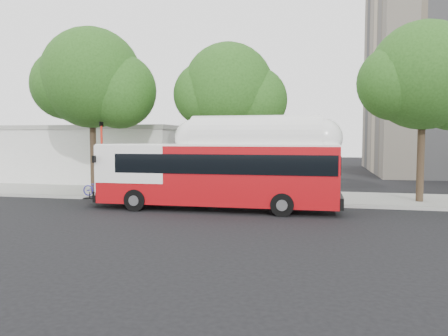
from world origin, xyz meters
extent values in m
plane|color=black|center=(0.00, 0.00, 0.00)|extent=(120.00, 120.00, 0.00)
cube|color=gray|center=(0.00, 6.50, 0.07)|extent=(60.00, 5.00, 0.15)
cube|color=gray|center=(0.00, 3.90, 0.07)|extent=(60.00, 0.30, 0.15)
cube|color=maroon|center=(-3.00, 3.90, 0.08)|extent=(10.00, 0.32, 0.16)
cylinder|color=#2D2116|center=(-9.00, 5.50, 3.04)|extent=(0.36, 0.36, 6.08)
sphere|color=#204915|center=(-9.00, 5.50, 6.84)|extent=(5.80, 5.80, 5.80)
sphere|color=#204915|center=(-7.41, 5.70, 6.08)|extent=(4.35, 4.35, 4.35)
cylinder|color=#2D2116|center=(-1.00, 6.00, 2.72)|extent=(0.36, 0.36, 5.44)
sphere|color=#204915|center=(-1.00, 6.00, 6.12)|extent=(5.00, 5.00, 5.00)
sphere|color=#204915|center=(0.38, 6.20, 5.44)|extent=(3.75, 3.75, 3.75)
cylinder|color=#2D2116|center=(9.00, 5.80, 2.88)|extent=(0.36, 0.36, 5.76)
sphere|color=#204915|center=(9.00, 5.80, 6.48)|extent=(5.40, 5.40, 5.40)
cube|color=silver|center=(-14.00, 14.00, 2.00)|extent=(16.00, 10.00, 4.00)
cube|color=gray|center=(-14.00, 14.00, 4.10)|extent=(16.20, 10.20, 0.30)
cube|color=#A10B10|center=(-0.69, 1.88, 1.66)|extent=(11.10, 2.50, 2.68)
cube|color=black|center=(-0.23, 1.88, 2.22)|extent=(10.00, 2.54, 0.88)
cube|color=white|center=(-0.69, 1.88, 3.04)|extent=(11.10, 2.42, 0.09)
cube|color=white|center=(1.16, 1.89, 3.28)|extent=(5.93, 1.90, 0.51)
cube|color=black|center=(-6.74, 1.82, 0.46)|extent=(0.75, 1.67, 0.06)
imported|color=navy|center=(-6.74, 1.82, 0.91)|extent=(0.57, 1.59, 0.83)
cylinder|color=red|center=(-7.85, 4.38, 2.02)|extent=(0.12, 0.12, 4.03)
cube|color=black|center=(-7.85, 4.38, 4.13)|extent=(0.05, 0.40, 0.25)
camera|label=1|loc=(3.99, -17.86, 3.39)|focal=35.00mm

